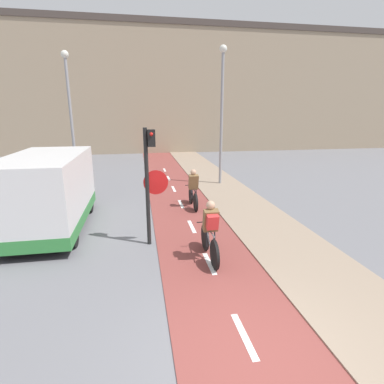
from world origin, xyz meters
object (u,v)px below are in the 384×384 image
Objects in this scene: traffic_light_pole at (150,175)px; cyclist_near at (210,233)px; street_lamp_sidewalk at (222,102)px; van at (48,194)px; cyclist_far at (193,191)px; street_lamp_far at (70,105)px.

traffic_light_pole reaches higher than cyclist_near.
street_lamp_sidewalk is 1.42× the size of van.
van reaches higher than cyclist_far.
van is (-3.11, 1.70, -0.84)m from traffic_light_pole.
cyclist_near is 0.38× the size of van.
street_lamp_far is at bearing 136.01° from cyclist_far.
street_lamp_sidewalk is 3.78× the size of cyclist_near.
street_lamp_far is (-3.49, 8.15, 1.96)m from traffic_light_pole.
traffic_light_pole is at bearing -119.53° from cyclist_far.
street_lamp_far reaches higher than cyclist_near.
street_lamp_sidewalk is at bearing 72.95° from cyclist_near.
traffic_light_pole is at bearing -119.61° from street_lamp_sidewalk.
traffic_light_pole reaches higher than cyclist_far.
cyclist_far is at bearing -43.99° from street_lamp_far.
street_lamp_sidewalk is (7.32, -1.40, 0.12)m from street_lamp_far.
cyclist_far is at bearing 15.94° from van.
traffic_light_pole is 3.79m from cyclist_far.
street_lamp_far is 7.99m from cyclist_far.
traffic_light_pole is 8.03m from street_lamp_sidewalk.
street_lamp_sidewalk is 3.86× the size of cyclist_far.
traffic_light_pole is at bearing -28.73° from van.
van is at bearing 151.27° from traffic_light_pole.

